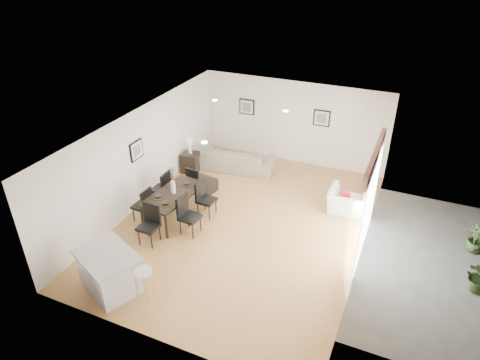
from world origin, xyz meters
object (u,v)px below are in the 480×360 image
at_px(dining_chair_wnear, 144,203).
at_px(dining_chair_foot, 195,181).
at_px(dining_table, 174,196).
at_px(dining_chair_wfar, 163,187).
at_px(dining_chair_efar, 204,196).
at_px(kitchen_island, 109,271).
at_px(armchair, 348,202).
at_px(side_table, 191,162).
at_px(coffee_table, 200,184).
at_px(dining_chair_enear, 187,213).
at_px(sofa, 237,159).
at_px(bar_stool, 143,275).
at_px(dining_chair_head, 150,221).

xyz_separation_m(dining_chair_wnear, dining_chair_foot, (0.62, 1.56, -0.01)).
xyz_separation_m(dining_table, dining_chair_wfar, (-0.63, 0.45, -0.12)).
relative_size(dining_chair_wnear, dining_chair_efar, 0.96).
bearing_deg(kitchen_island, armchair, 74.16).
distance_m(side_table, kitchen_island, 5.30).
bearing_deg(dining_chair_wfar, coffee_table, 152.54).
relative_size(dining_chair_enear, kitchen_island, 0.67).
bearing_deg(coffee_table, dining_chair_wnear, -94.88).
bearing_deg(armchair, kitchen_island, 50.47).
bearing_deg(sofa, kitchen_island, 80.27).
xyz_separation_m(sofa, dining_chair_wfar, (-1.02, -2.70, 0.21)).
relative_size(dining_table, bar_stool, 2.38).
distance_m(sofa, dining_chair_wnear, 3.74).
relative_size(dining_chair_wnear, bar_stool, 1.20).
xyz_separation_m(dining_chair_efar, coffee_table, (-0.70, 1.08, -0.37)).
relative_size(dining_chair_foot, side_table, 1.46).
height_order(dining_chair_wnear, kitchen_island, dining_chair_wnear).
relative_size(dining_table, kitchen_island, 1.21).
relative_size(armchair, dining_chair_head, 1.02).
height_order(dining_table, dining_chair_efar, dining_chair_efar).
bearing_deg(side_table, sofa, 30.97).
bearing_deg(dining_chair_enear, dining_chair_head, 140.68).
relative_size(dining_chair_head, bar_stool, 1.29).
relative_size(dining_chair_head, side_table, 1.58).
relative_size(side_table, kitchen_island, 0.41).
relative_size(dining_chair_wnear, dining_chair_foot, 1.01).
bearing_deg(dining_chair_foot, dining_chair_enear, 117.75).
bearing_deg(dining_chair_wfar, side_table, -173.25).
height_order(coffee_table, side_table, side_table).
height_order(dining_chair_wnear, dining_chair_efar, dining_chair_efar).
bearing_deg(kitchen_island, coffee_table, 116.27).
xyz_separation_m(dining_chair_wnear, dining_chair_efar, (1.26, 0.90, 0.02)).
distance_m(dining_chair_enear, dining_chair_head, 0.91).
bearing_deg(dining_chair_foot, bar_stool, 110.16).
bearing_deg(armchair, dining_chair_wnear, 27.57).
xyz_separation_m(dining_table, kitchen_island, (0.14, -2.82, -0.22)).
height_order(sofa, dining_chair_wnear, dining_chair_wnear).
distance_m(dining_chair_enear, bar_stool, 2.41).
distance_m(dining_table, bar_stool, 3.00).
distance_m(armchair, kitchen_island, 6.30).
bearing_deg(dining_chair_enear, dining_chair_efar, 3.70).
bearing_deg(dining_table, sofa, 89.53).
distance_m(dining_chair_enear, coffee_table, 2.13).
bearing_deg(bar_stool, armchair, 57.38).
height_order(sofa, dining_chair_enear, dining_chair_enear).
relative_size(dining_chair_wfar, dining_chair_efar, 0.99).
relative_size(dining_chair_head, dining_chair_foot, 1.08).
bearing_deg(armchair, dining_chair_foot, 12.68).
distance_m(dining_table, dining_chair_efar, 0.78).
bearing_deg(kitchen_island, dining_table, 116.31).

